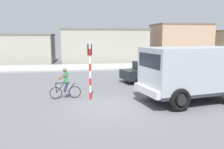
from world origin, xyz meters
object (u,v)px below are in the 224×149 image
(truck_foreground, at_px, (192,71))
(traffic_light_pole, at_px, (90,62))
(cyclist, at_px, (65,83))
(car_red_near, at_px, (148,71))

(truck_foreground, height_order, traffic_light_pole, traffic_light_pole)
(cyclist, distance_m, car_red_near, 7.27)
(truck_foreground, distance_m, cyclist, 6.92)
(traffic_light_pole, bearing_deg, truck_foreground, -13.08)
(cyclist, relative_size, traffic_light_pole, 0.54)
(cyclist, xyz_separation_m, car_red_near, (6.05, 4.04, -0.05))
(cyclist, height_order, car_red_near, cyclist)
(truck_foreground, bearing_deg, traffic_light_pole, 166.92)
(truck_foreground, xyz_separation_m, car_red_near, (-0.64, 5.60, -0.85))
(truck_foreground, xyz_separation_m, cyclist, (-6.69, 1.57, -0.80))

